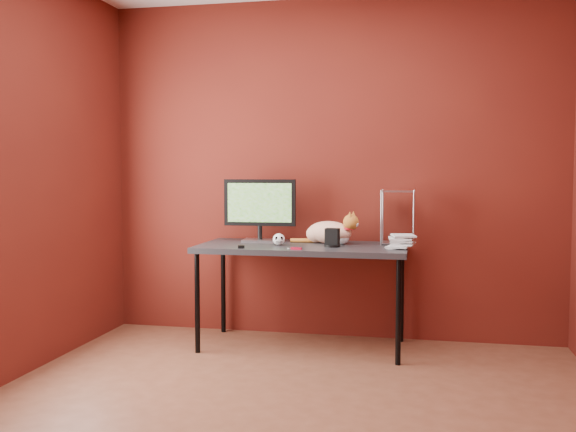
% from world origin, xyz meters
% --- Properties ---
extents(room, '(3.52, 3.52, 2.61)m').
position_xyz_m(room, '(0.00, 0.00, 1.45)').
color(room, brown).
rests_on(room, ground).
extents(desk, '(1.50, 0.70, 0.75)m').
position_xyz_m(desk, '(-0.15, 1.37, 0.70)').
color(desk, black).
rests_on(desk, ground).
extents(monitor, '(0.55, 0.19, 0.47)m').
position_xyz_m(monitor, '(-0.51, 1.51, 1.01)').
color(monitor, '#A7A6AB').
rests_on(monitor, desk).
extents(cat, '(0.52, 0.30, 0.25)m').
position_xyz_m(cat, '(0.03, 1.50, 0.84)').
color(cat, orange).
rests_on(cat, desk).
extents(skull_mug, '(0.09, 0.09, 0.08)m').
position_xyz_m(skull_mug, '(-0.31, 1.31, 0.79)').
color(skull_mug, white).
rests_on(skull_mug, desk).
extents(speaker, '(0.11, 0.11, 0.13)m').
position_xyz_m(speaker, '(0.07, 1.31, 0.81)').
color(speaker, black).
rests_on(speaker, desk).
extents(book_stack, '(0.20, 0.24, 1.04)m').
position_xyz_m(book_stack, '(0.48, 1.35, 1.27)').
color(book_stack, beige).
rests_on(book_stack, desk).
extents(wire_rack, '(0.24, 0.20, 0.40)m').
position_xyz_m(wire_rack, '(0.52, 1.57, 0.95)').
color(wire_rack, '#A7A6AB').
rests_on(wire_rack, desk).
extents(pocket_knife, '(0.08, 0.03, 0.02)m').
position_xyz_m(pocket_knife, '(-0.14, 1.09, 0.76)').
color(pocket_knife, '#A40C25').
rests_on(pocket_knife, desk).
extents(black_gadget, '(0.05, 0.04, 0.02)m').
position_xyz_m(black_gadget, '(-0.53, 1.08, 0.76)').
color(black_gadget, black).
rests_on(black_gadget, desk).
extents(washer, '(0.04, 0.04, 0.00)m').
position_xyz_m(washer, '(-0.20, 1.15, 0.75)').
color(washer, '#A7A6AB').
rests_on(washer, desk).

